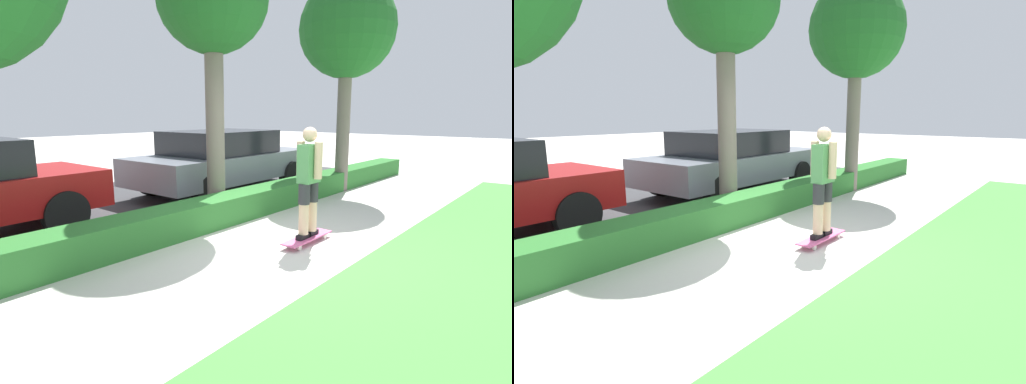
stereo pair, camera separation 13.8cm
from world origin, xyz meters
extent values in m
plane|color=beige|center=(0.00, 0.00, 0.00)|extent=(60.00, 60.00, 0.00)
cube|color=#38383A|center=(0.00, 4.20, 0.00)|extent=(15.83, 5.00, 0.01)
cube|color=#2D702D|center=(0.00, 1.60, 0.23)|extent=(15.83, 0.60, 0.46)
cube|color=#DB5B93|center=(0.49, -0.11, 0.08)|extent=(1.00, 0.24, 0.02)
cylinder|color=silver|center=(0.83, -0.20, 0.04)|extent=(0.07, 0.04, 0.07)
cylinder|color=silver|center=(0.83, -0.02, 0.04)|extent=(0.07, 0.04, 0.07)
cylinder|color=silver|center=(0.16, -0.20, 0.04)|extent=(0.07, 0.04, 0.07)
cylinder|color=silver|center=(0.16, -0.02, 0.04)|extent=(0.07, 0.04, 0.07)
cube|color=black|center=(0.38, -0.11, 0.13)|extent=(0.26, 0.09, 0.07)
cylinder|color=beige|center=(0.38, -0.11, 0.52)|extent=(0.14, 0.14, 0.72)
cylinder|color=#2D2D33|center=(0.38, -0.11, 0.74)|extent=(0.16, 0.16, 0.29)
cube|color=black|center=(0.60, -0.11, 0.13)|extent=(0.26, 0.09, 0.07)
cylinder|color=beige|center=(0.60, -0.11, 0.52)|extent=(0.14, 0.14, 0.72)
cylinder|color=#2D2D33|center=(0.60, -0.11, 0.74)|extent=(0.16, 0.16, 0.29)
cube|color=#519356|center=(0.49, -0.11, 1.15)|extent=(0.34, 0.19, 0.53)
cylinder|color=beige|center=(0.49, -0.25, 1.20)|extent=(0.11, 0.11, 0.50)
cylinder|color=beige|center=(0.49, 0.03, 1.20)|extent=(0.11, 0.11, 0.50)
sphere|color=beige|center=(0.49, -0.11, 1.55)|extent=(0.20, 0.20, 0.20)
cylinder|color=#70665B|center=(0.86, 2.09, 1.63)|extent=(0.33, 0.33, 3.25)
cylinder|color=#70665B|center=(4.42, 1.43, 1.55)|extent=(0.31, 0.31, 3.10)
sphere|color=#1E5B23|center=(4.42, 1.43, 3.70)|extent=(2.17, 2.17, 2.17)
cylinder|color=black|center=(-1.53, 2.92, 0.35)|extent=(0.70, 0.21, 0.70)
cylinder|color=black|center=(-1.53, 4.51, 0.35)|extent=(0.70, 0.21, 0.70)
cube|color=slate|center=(2.58, 3.55, 0.62)|extent=(4.69, 2.08, 0.59)
cube|color=black|center=(2.44, 3.55, 1.18)|extent=(2.45, 1.79, 0.53)
cylinder|color=black|center=(4.02, 2.64, 0.32)|extent=(0.65, 0.24, 0.65)
cylinder|color=black|center=(4.02, 4.46, 0.32)|extent=(0.65, 0.24, 0.65)
cylinder|color=black|center=(1.14, 2.64, 0.32)|extent=(0.65, 0.24, 0.65)
cylinder|color=black|center=(1.14, 4.46, 0.32)|extent=(0.65, 0.24, 0.65)
camera|label=1|loc=(-4.20, -3.04, 1.83)|focal=28.00mm
camera|label=2|loc=(-4.29, -2.93, 1.83)|focal=28.00mm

